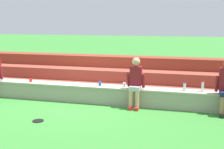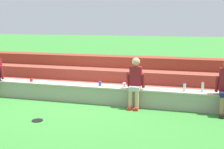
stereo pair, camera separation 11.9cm
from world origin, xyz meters
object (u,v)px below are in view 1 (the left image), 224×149
Objects in this scene: person_left_of_center at (135,81)px; frisbee at (38,121)px; water_bottle_near_left at (185,87)px; plastic_cup_right_end at (100,84)px; plastic_cup_left_end at (31,80)px; plastic_cup_middle at (124,85)px; water_bottle_mid_right at (203,87)px.

person_left_of_center is 5.18× the size of frisbee.
water_bottle_near_left is at bearing 8.03° from person_left_of_center.
plastic_cup_right_end reaches higher than frisbee.
frisbee is (1.27, -1.89, -0.55)m from plastic_cup_left_end.
water_bottle_near_left is 1.72× the size of plastic_cup_right_end.
person_left_of_center is 2.75m from frisbee.
plastic_cup_right_end is 0.73m from plastic_cup_middle.
plastic_cup_right_end is 0.47× the size of frisbee.
water_bottle_near_left is at bearing -174.70° from water_bottle_mid_right.
plastic_cup_right_end is at bearing -179.81° from plastic_cup_middle.
water_bottle_mid_right reaches higher than plastic_cup_right_end.
water_bottle_mid_right is 5.08m from plastic_cup_left_end.
frisbee is at bearing -140.37° from person_left_of_center.
water_bottle_mid_right is 2.20× the size of plastic_cup_right_end.
plastic_cup_left_end is (-3.31, 0.20, -0.18)m from person_left_of_center.
plastic_cup_right_end is at bearing 0.34° from plastic_cup_left_end.
person_left_of_center is at bearing -31.36° from plastic_cup_middle.
plastic_cup_right_end is 2.21m from frisbee.
water_bottle_mid_right reaches higher than plastic_cup_middle.
person_left_of_center is 1.11m from plastic_cup_right_end.
plastic_cup_left_end is at bearing 176.56° from person_left_of_center.
water_bottle_mid_right reaches higher than plastic_cup_left_end.
water_bottle_mid_right is at bearing 5.30° from water_bottle_near_left.
water_bottle_near_left is at bearing 29.26° from frisbee.
plastic_cup_left_end is (-4.62, 0.01, -0.05)m from water_bottle_near_left.
plastic_cup_left_end is at bearing 123.86° from frisbee.
plastic_cup_right_end is at bearing 168.87° from person_left_of_center.
plastic_cup_right_end reaches higher than plastic_cup_left_end.
water_bottle_mid_right is at bearing 7.32° from person_left_of_center.
person_left_of_center is 13.59× the size of plastic_cup_left_end.
water_bottle_mid_right is 4.31m from frisbee.
plastic_cup_left_end is (-5.08, -0.03, -0.08)m from water_bottle_mid_right.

